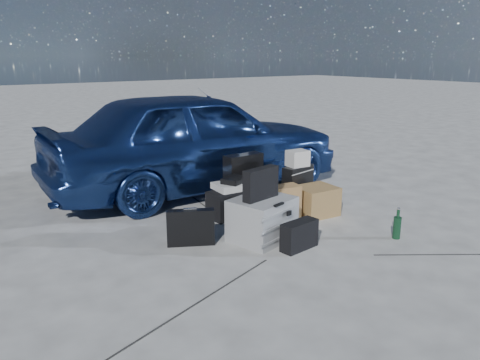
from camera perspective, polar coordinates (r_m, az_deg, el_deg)
name	(u,v)px	position (r m, az deg, el deg)	size (l,w,h in m)	color
ground	(301,237)	(4.97, 7.49, -6.93)	(60.00, 60.00, 0.00)	beige
car	(196,140)	(6.55, -5.39, 4.92)	(1.67, 4.16, 1.42)	#26458E
pelican_case	(262,219)	(4.81, 2.71, -4.79)	(0.60, 0.49, 0.44)	#9A9D9F
laptop_bag	(261,184)	(4.69, 2.55, -0.44)	(0.42, 0.11, 0.32)	black
briefcase	(191,228)	(4.71, -6.04, -5.78)	(0.47, 0.10, 0.37)	black
suitcase_left	(243,180)	(5.88, 0.41, 0.02)	(0.50, 0.18, 0.66)	black
suitcase_right	(298,187)	(5.84, 7.04, -0.83)	(0.44, 0.16, 0.53)	black
white_carton	(298,158)	(5.74, 7.03, 2.64)	(0.24, 0.19, 0.19)	beige
duffel_bag	(234,202)	(5.54, -0.75, -2.73)	(0.65, 0.28, 0.32)	black
flat_box_white	(233,186)	(5.49, -0.85, -0.71)	(0.43, 0.32, 0.08)	beige
flat_box_black	(235,180)	(5.48, -0.65, 0.01)	(0.30, 0.21, 0.06)	black
kraft_bag	(285,204)	(5.30, 5.50, -2.97)	(0.33, 0.20, 0.44)	#9C7044
cardboard_box	(316,201)	(5.63, 9.22, -2.51)	(0.46, 0.40, 0.34)	#997042
messenger_bag	(299,235)	(4.64, 7.24, -6.70)	(0.40, 0.15, 0.28)	black
green_bottle	(397,224)	(5.11, 18.62, -5.10)	(0.08, 0.08, 0.32)	#0F321B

